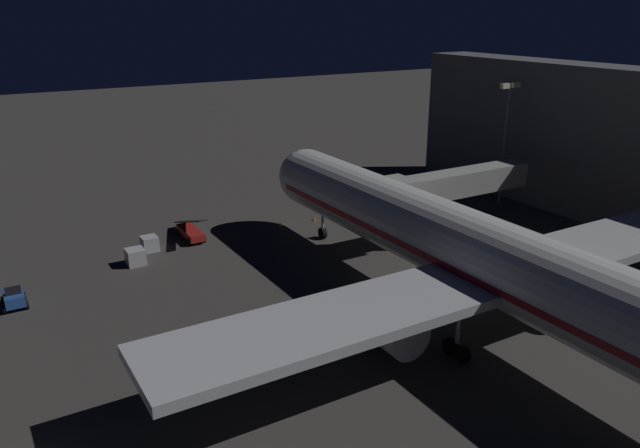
{
  "coord_description": "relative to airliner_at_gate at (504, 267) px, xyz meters",
  "views": [
    {
      "loc": [
        31.57,
        36.32,
        23.04
      ],
      "look_at": [
        3.0,
        -11.62,
        3.5
      ],
      "focal_mm": 34.7,
      "sensor_mm": 36.0,
      "label": 1
    }
  ],
  "objects": [
    {
      "name": "ground_plane",
      "position": [
        0.0,
        -8.64,
        -5.84
      ],
      "size": [
        320.0,
        320.0,
        0.0
      ],
      "primitive_type": "plane",
      "color": "#383533"
    },
    {
      "name": "airliner_at_gate",
      "position": [
        0.0,
        0.0,
        0.0
      ],
      "size": [
        51.61,
        63.31,
        19.62
      ],
      "color": "silver",
      "rests_on": "ground_plane"
    },
    {
      "name": "jet_bridge",
      "position": [
        -10.22,
        -17.9,
        0.1
      ],
      "size": [
        18.62,
        3.4,
        7.49
      ],
      "color": "#9E9E99",
      "rests_on": "ground_plane"
    },
    {
      "name": "apron_floodlight_mast",
      "position": [
        -25.5,
        -24.31,
        2.9
      ],
      "size": [
        2.9,
        0.5,
        14.74
      ],
      "color": "#59595E",
      "rests_on": "ground_plane"
    },
    {
      "name": "baggage_tug_spare",
      "position": [
        29.73,
        -24.04,
        -5.06
      ],
      "size": [
        1.86,
        2.64,
        1.95
      ],
      "color": "#234C9E",
      "rests_on": "ground_plane"
    },
    {
      "name": "belt_loader",
      "position": [
        12.01,
        -31.79,
        -5.0
      ],
      "size": [
        1.96,
        8.3,
        3.28
      ],
      "color": "maroon",
      "rests_on": "ground_plane"
    },
    {
      "name": "baggage_container_near_belt",
      "position": [
        16.69,
        -30.66,
        -5.1
      ],
      "size": [
        1.56,
        1.61,
        1.48
      ],
      "primitive_type": "cube",
      "color": "#B7BABF",
      "rests_on": "ground_plane"
    },
    {
      "name": "baggage_container_mid_row",
      "position": [
        18.87,
        -27.8,
        -5.06
      ],
      "size": [
        1.67,
        1.69,
        1.56
      ],
      "primitive_type": "cube",
      "color": "#B7BABF",
      "rests_on": "ground_plane"
    },
    {
      "name": "traffic_cone_nose_port",
      "position": [
        -2.2,
        -30.26,
        -5.57
      ],
      "size": [
        0.36,
        0.36,
        0.55
      ],
      "primitive_type": "cone",
      "color": "orange",
      "rests_on": "ground_plane"
    },
    {
      "name": "traffic_cone_nose_starboard",
      "position": [
        2.2,
        -30.26,
        -5.57
      ],
      "size": [
        0.36,
        0.36,
        0.55
      ],
      "primitive_type": "cone",
      "color": "orange",
      "rests_on": "ground_plane"
    }
  ]
}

